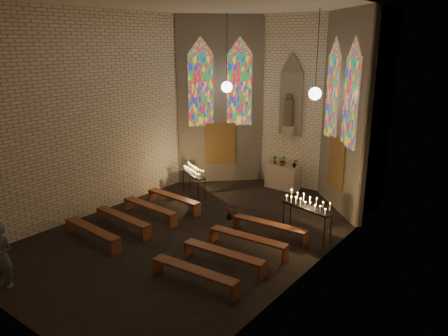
{
  "coord_description": "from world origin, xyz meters",
  "views": [
    {
      "loc": [
        8.54,
        -9.89,
        5.94
      ],
      "look_at": [
        0.24,
        1.08,
        1.93
      ],
      "focal_mm": 35.0,
      "sensor_mm": 36.0,
      "label": 1
    }
  ],
  "objects": [
    {
      "name": "flower_vase_right",
      "position": [
        0.55,
        5.45,
        1.17
      ],
      "size": [
        0.23,
        0.21,
        0.34
      ],
      "primitive_type": "imported",
      "rotation": [
        0.0,
        0.0,
        0.35
      ],
      "color": "#4C723F",
      "rests_on": "altar"
    },
    {
      "name": "visitor",
      "position": [
        -1.73,
        -5.43,
        0.83
      ],
      "size": [
        0.72,
        0.61,
        1.67
      ],
      "primitive_type": "imported",
      "rotation": [
        0.0,
        0.0,
        0.42
      ],
      "color": "#54565F",
      "rests_on": "ground"
    },
    {
      "name": "altar",
      "position": [
        0.0,
        5.45,
        0.5
      ],
      "size": [
        1.4,
        0.6,
        1.0
      ],
      "primitive_type": "cube",
      "color": "#AEA08E",
      "rests_on": "ground"
    },
    {
      "name": "pew_left_1",
      "position": [
        -2.06,
        -0.16,
        0.39
      ],
      "size": [
        2.5,
        0.51,
        0.48
      ],
      "rotation": [
        0.0,
        0.0,
        -0.07
      ],
      "color": "brown",
      "rests_on": "ground"
    },
    {
      "name": "pew_right_3",
      "position": [
        2.06,
        -2.56,
        0.39
      ],
      "size": [
        2.5,
        0.51,
        0.48
      ],
      "rotation": [
        0.0,
        0.0,
        0.07
      ],
      "color": "brown",
      "rests_on": "ground"
    },
    {
      "name": "pew_left_2",
      "position": [
        -2.06,
        -1.36,
        0.39
      ],
      "size": [
        2.5,
        0.51,
        0.48
      ],
      "rotation": [
        0.0,
        0.0,
        -0.07
      ],
      "color": "brown",
      "rests_on": "ground"
    },
    {
      "name": "votive_stand_left",
      "position": [
        -2.35,
        2.52,
        0.96
      ],
      "size": [
        1.54,
        0.96,
        1.12
      ],
      "rotation": [
        0.0,
        0.0,
        -0.42
      ],
      "color": "black",
      "rests_on": "ground"
    },
    {
      "name": "pew_right_0",
      "position": [
        2.06,
        1.04,
        0.39
      ],
      "size": [
        2.5,
        0.51,
        0.48
      ],
      "rotation": [
        0.0,
        0.0,
        0.07
      ],
      "color": "brown",
      "rests_on": "ground"
    },
    {
      "name": "pew_left_0",
      "position": [
        -2.06,
        1.04,
        0.39
      ],
      "size": [
        2.5,
        0.51,
        0.48
      ],
      "rotation": [
        0.0,
        0.0,
        -0.07
      ],
      "color": "brown",
      "rests_on": "ground"
    },
    {
      "name": "aisle_flower_pot",
      "position": [
        0.23,
        1.41,
        0.19
      ],
      "size": [
        0.25,
        0.25,
        0.38
      ],
      "primitive_type": "imported",
      "rotation": [
        0.0,
        0.0,
        0.2
      ],
      "color": "#4C723F",
      "rests_on": "ground"
    },
    {
      "name": "votive_stand_right",
      "position": [
        2.99,
        1.71,
        1.09
      ],
      "size": [
        1.78,
        0.8,
        1.27
      ],
      "rotation": [
        0.0,
        0.0,
        -0.23
      ],
      "color": "black",
      "rests_on": "ground"
    },
    {
      "name": "room",
      "position": [
        -0.0,
        3.37,
        3.72
      ],
      "size": [
        8.22,
        12.43,
        7.0
      ],
      "color": "beige",
      "rests_on": "ground"
    },
    {
      "name": "pew_right_2",
      "position": [
        2.06,
        -1.36,
        0.39
      ],
      "size": [
        2.5,
        0.51,
        0.48
      ],
      "rotation": [
        0.0,
        0.0,
        0.07
      ],
      "color": "brown",
      "rests_on": "ground"
    },
    {
      "name": "pew_left_3",
      "position": [
        -2.06,
        -2.56,
        0.39
      ],
      "size": [
        2.5,
        0.51,
        0.48
      ],
      "rotation": [
        0.0,
        0.0,
        -0.07
      ],
      "color": "brown",
      "rests_on": "ground"
    },
    {
      "name": "floor",
      "position": [
        0.0,
        0.0,
        0.0
      ],
      "size": [
        12.0,
        12.0,
        0.0
      ],
      "primitive_type": "plane",
      "color": "black",
      "rests_on": "ground"
    },
    {
      "name": "pew_right_1",
      "position": [
        2.06,
        -0.16,
        0.39
      ],
      "size": [
        2.5,
        0.51,
        0.48
      ],
      "rotation": [
        0.0,
        0.0,
        0.07
      ],
      "color": "brown",
      "rests_on": "ground"
    },
    {
      "name": "flower_vase_left",
      "position": [
        -0.38,
        5.43,
        1.17
      ],
      "size": [
        0.21,
        0.18,
        0.35
      ],
      "primitive_type": "imported",
      "rotation": [
        0.0,
        0.0,
        0.35
      ],
      "color": "#4C723F",
      "rests_on": "altar"
    },
    {
      "name": "flower_vase_center",
      "position": [
        0.04,
        5.38,
        1.22
      ],
      "size": [
        0.41,
        0.36,
        0.45
      ],
      "primitive_type": "imported",
      "rotation": [
        0.0,
        0.0,
        -0.01
      ],
      "color": "#4C723F",
      "rests_on": "altar"
    }
  ]
}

